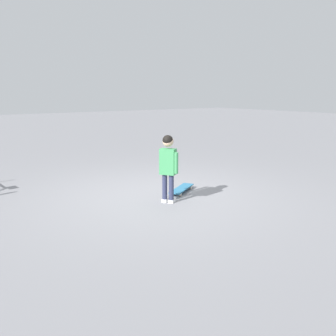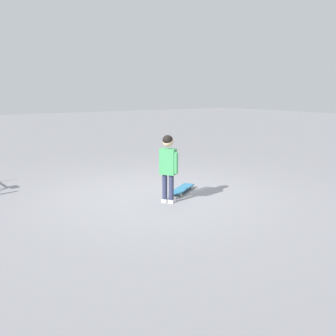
{
  "view_description": "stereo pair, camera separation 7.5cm",
  "coord_description": "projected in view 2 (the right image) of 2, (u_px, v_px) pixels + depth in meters",
  "views": [
    {
      "loc": [
        -3.26,
        -4.93,
        1.7
      ],
      "look_at": [
        -0.04,
        -0.42,
        0.55
      ],
      "focal_mm": 39.43,
      "sensor_mm": 36.0,
      "label": 1
    },
    {
      "loc": [
        -3.2,
        -4.98,
        1.7
      ],
      "look_at": [
        -0.04,
        -0.42,
        0.55
      ],
      "focal_mm": 39.43,
      "sensor_mm": 36.0,
      "label": 2
    }
  ],
  "objects": [
    {
      "name": "ground_plane",
      "position": [
        155.0,
        196.0,
        6.14
      ],
      "size": [
        50.0,
        50.0,
        0.0
      ],
      "primitive_type": "plane",
      "color": "gray"
    },
    {
      "name": "child_person",
      "position": [
        168.0,
        161.0,
        5.65
      ],
      "size": [
        0.26,
        0.41,
        1.06
      ],
      "color": "#2D3351",
      "rests_on": "ground"
    },
    {
      "name": "skateboard",
      "position": [
        182.0,
        189.0,
        6.35
      ],
      "size": [
        0.72,
        0.54,
        0.07
      ],
      "color": "teal",
      "rests_on": "ground"
    }
  ]
}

